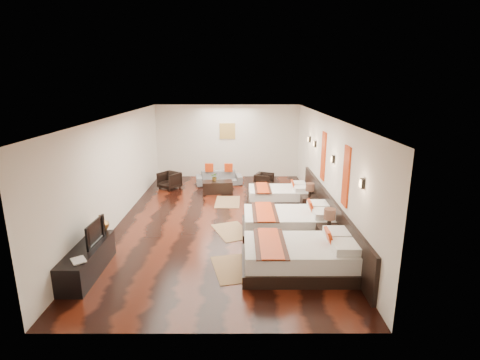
{
  "coord_description": "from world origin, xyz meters",
  "views": [
    {
      "loc": [
        0.46,
        -9.52,
        3.66
      ],
      "look_at": [
        0.48,
        0.05,
        1.1
      ],
      "focal_mm": 27.76,
      "sensor_mm": 36.0,
      "label": 1
    }
  ],
  "objects_px": {
    "nightstand_a": "(328,235)",
    "figurine": "(101,223)",
    "bed_mid": "(290,223)",
    "tv": "(92,232)",
    "book": "(72,262)",
    "tv_console": "(87,261)",
    "bed_far": "(279,195)",
    "coffee_table": "(217,187)",
    "sofa": "(219,178)",
    "bed_near": "(302,256)",
    "armchair_left": "(169,180)",
    "nightstand_b": "(309,203)",
    "armchair_right": "(264,181)",
    "table_plant": "(215,177)"
  },
  "relations": [
    {
      "from": "bed_near",
      "to": "nightstand_a",
      "type": "relative_size",
      "value": 2.42
    },
    {
      "from": "armchair_right",
      "to": "book",
      "type": "bearing_deg",
      "value": 171.14
    },
    {
      "from": "bed_near",
      "to": "armchair_left",
      "type": "height_order",
      "value": "bed_near"
    },
    {
      "from": "book",
      "to": "table_plant",
      "type": "relative_size",
      "value": 1.08
    },
    {
      "from": "tv_console",
      "to": "armchair_right",
      "type": "distance_m",
      "value": 7.12
    },
    {
      "from": "bed_near",
      "to": "nightstand_b",
      "type": "bearing_deg",
      "value": 77.27
    },
    {
      "from": "bed_mid",
      "to": "tv",
      "type": "bearing_deg",
      "value": -157.26
    },
    {
      "from": "nightstand_a",
      "to": "book",
      "type": "relative_size",
      "value": 3.11
    },
    {
      "from": "tv",
      "to": "sofa",
      "type": "bearing_deg",
      "value": -16.57
    },
    {
      "from": "bed_far",
      "to": "nightstand_a",
      "type": "relative_size",
      "value": 1.98
    },
    {
      "from": "bed_mid",
      "to": "sofa",
      "type": "xyz_separation_m",
      "value": [
        -1.98,
        4.55,
        -0.05
      ]
    },
    {
      "from": "tv_console",
      "to": "nightstand_b",
      "type": "bearing_deg",
      "value": 34.66
    },
    {
      "from": "nightstand_a",
      "to": "coffee_table",
      "type": "xyz_separation_m",
      "value": [
        -2.72,
        4.36,
        -0.14
      ]
    },
    {
      "from": "tv",
      "to": "bed_mid",
      "type": "bearing_deg",
      "value": -64.78
    },
    {
      "from": "coffee_table",
      "to": "table_plant",
      "type": "bearing_deg",
      "value": 145.42
    },
    {
      "from": "bed_mid",
      "to": "sofa",
      "type": "bearing_deg",
      "value": 113.52
    },
    {
      "from": "bed_mid",
      "to": "tv",
      "type": "xyz_separation_m",
      "value": [
        -4.15,
        -1.74,
        0.49
      ]
    },
    {
      "from": "tv_console",
      "to": "sofa",
      "type": "bearing_deg",
      "value": 71.14
    },
    {
      "from": "sofa",
      "to": "table_plant",
      "type": "height_order",
      "value": "table_plant"
    },
    {
      "from": "nightstand_a",
      "to": "armchair_left",
      "type": "relative_size",
      "value": 1.48
    },
    {
      "from": "nightstand_a",
      "to": "figurine",
      "type": "distance_m",
      "value": 4.97
    },
    {
      "from": "nightstand_a",
      "to": "book",
      "type": "distance_m",
      "value": 5.24
    },
    {
      "from": "nightstand_b",
      "to": "coffee_table",
      "type": "distance_m",
      "value": 3.4
    },
    {
      "from": "tv_console",
      "to": "book",
      "type": "bearing_deg",
      "value": -90.0
    },
    {
      "from": "bed_far",
      "to": "book",
      "type": "height_order",
      "value": "bed_far"
    },
    {
      "from": "bed_near",
      "to": "book",
      "type": "distance_m",
      "value": 4.27
    },
    {
      "from": "bed_near",
      "to": "coffee_table",
      "type": "height_order",
      "value": "bed_near"
    },
    {
      "from": "tv_console",
      "to": "book",
      "type": "relative_size",
      "value": 5.86
    },
    {
      "from": "figurine",
      "to": "bed_far",
      "type": "bearing_deg",
      "value": 40.18
    },
    {
      "from": "bed_near",
      "to": "nightstand_a",
      "type": "distance_m",
      "value": 1.22
    },
    {
      "from": "tv",
      "to": "figurine",
      "type": "height_order",
      "value": "tv"
    },
    {
      "from": "sofa",
      "to": "coffee_table",
      "type": "bearing_deg",
      "value": -98.59
    },
    {
      "from": "nightstand_b",
      "to": "tv",
      "type": "xyz_separation_m",
      "value": [
        -4.89,
        -3.2,
        0.47
      ]
    },
    {
      "from": "bed_near",
      "to": "sofa",
      "type": "relative_size",
      "value": 1.4
    },
    {
      "from": "bed_far",
      "to": "figurine",
      "type": "relative_size",
      "value": 5.28
    },
    {
      "from": "bed_far",
      "to": "tv_console",
      "type": "xyz_separation_m",
      "value": [
        -4.19,
        -4.37,
        0.03
      ]
    },
    {
      "from": "book",
      "to": "tv_console",
      "type": "bearing_deg",
      "value": 90.0
    },
    {
      "from": "sofa",
      "to": "coffee_table",
      "type": "height_order",
      "value": "sofa"
    },
    {
      "from": "armchair_left",
      "to": "armchair_right",
      "type": "bearing_deg",
      "value": 35.72
    },
    {
      "from": "coffee_table",
      "to": "figurine",
      "type": "bearing_deg",
      "value": -115.65
    },
    {
      "from": "bed_near",
      "to": "sofa",
      "type": "distance_m",
      "value": 6.68
    },
    {
      "from": "coffee_table",
      "to": "sofa",
      "type": "bearing_deg",
      "value": 90.0
    },
    {
      "from": "bed_mid",
      "to": "coffee_table",
      "type": "xyz_separation_m",
      "value": [
        -1.98,
        3.5,
        -0.1
      ]
    },
    {
      "from": "armchair_left",
      "to": "tv_console",
      "type": "bearing_deg",
      "value": -59.85
    },
    {
      "from": "nightstand_a",
      "to": "sofa",
      "type": "height_order",
      "value": "nightstand_a"
    },
    {
      "from": "bed_near",
      "to": "bed_mid",
      "type": "distance_m",
      "value": 1.83
    },
    {
      "from": "tv",
      "to": "nightstand_b",
      "type": "bearing_deg",
      "value": -54.31
    },
    {
      "from": "book",
      "to": "table_plant",
      "type": "distance_m",
      "value": 6.5
    },
    {
      "from": "bed_mid",
      "to": "armchair_right",
      "type": "relative_size",
      "value": 3.82
    },
    {
      "from": "sofa",
      "to": "nightstand_b",
      "type": "bearing_deg",
      "value": -57.1
    }
  ]
}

